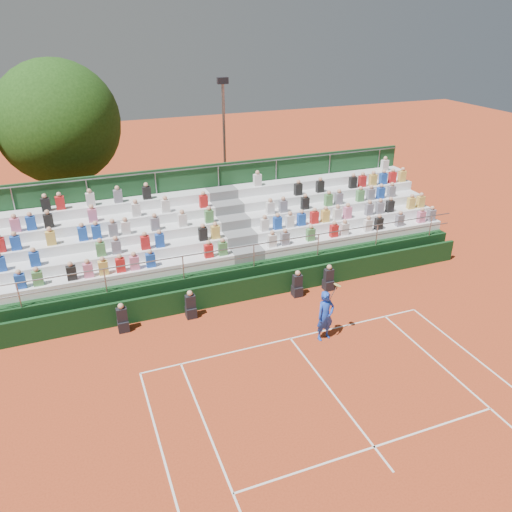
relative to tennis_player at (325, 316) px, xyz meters
name	(u,v)px	position (x,y,z in m)	size (l,w,h in m)	color
ground	(290,339)	(-1.16, 0.41, -0.97)	(90.00, 90.00, 0.00)	#B3401D
courtside_wall	(259,287)	(-1.16, 3.61, -0.47)	(20.00, 0.15, 1.00)	black
line_officials	(239,297)	(-2.18, 3.16, -0.50)	(9.09, 0.40, 1.19)	black
grandstand	(233,244)	(-1.16, 6.84, 0.11)	(20.00, 5.20, 4.40)	black
tennis_player	(325,316)	(0.00, 0.00, 0.00)	(0.91, 0.56, 2.22)	blue
tree_east	(58,123)	(-7.90, 13.94, 4.89)	(6.15, 6.15, 8.96)	#372614
floodlight_mast	(224,137)	(0.73, 13.75, 3.55)	(0.60, 0.25, 7.72)	gray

